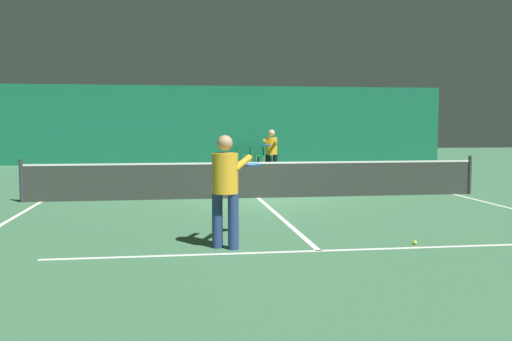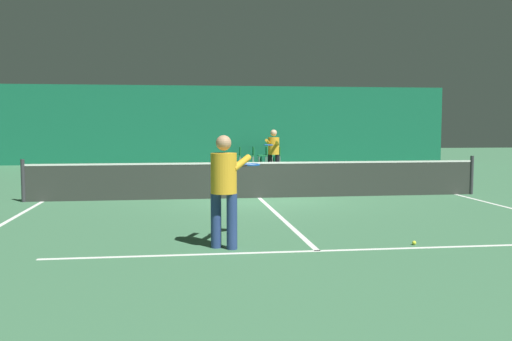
% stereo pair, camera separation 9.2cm
% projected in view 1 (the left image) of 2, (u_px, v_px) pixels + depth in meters
% --- Properties ---
extents(ground_plane, '(60.00, 60.00, 0.00)m').
position_uv_depth(ground_plane, '(258.00, 198.00, 15.03)').
color(ground_plane, '#3D704C').
extents(backdrop_curtain, '(23.00, 0.12, 3.84)m').
position_uv_depth(backdrop_curtain, '(218.00, 125.00, 28.20)').
color(backdrop_curtain, '#146042').
rests_on(backdrop_curtain, ground).
extents(court_line_baseline_far, '(11.00, 0.10, 0.00)m').
position_uv_depth(court_line_baseline_far, '(221.00, 166.00, 26.77)').
color(court_line_baseline_far, white).
rests_on(court_line_baseline_far, ground).
extents(court_line_service_far, '(8.25, 0.10, 0.00)m').
position_uv_depth(court_line_service_far, '(233.00, 176.00, 21.34)').
color(court_line_service_far, white).
rests_on(court_line_service_far, ground).
extents(court_line_service_near, '(8.25, 0.10, 0.00)m').
position_uv_depth(court_line_service_near, '(319.00, 251.00, 8.72)').
color(court_line_service_near, white).
rests_on(court_line_service_near, ground).
extents(court_line_sideline_left, '(0.10, 23.80, 0.00)m').
position_uv_depth(court_line_sideline_left, '(41.00, 202.00, 14.25)').
color(court_line_sideline_left, white).
rests_on(court_line_sideline_left, ground).
extents(court_line_sideline_right, '(0.10, 23.80, 0.00)m').
position_uv_depth(court_line_sideline_right, '(454.00, 194.00, 15.81)').
color(court_line_sideline_right, white).
rests_on(court_line_sideline_right, ground).
extents(court_line_centre, '(0.10, 12.80, 0.00)m').
position_uv_depth(court_line_centre, '(258.00, 198.00, 15.03)').
color(court_line_centre, white).
rests_on(court_line_centre, ground).
extents(tennis_net, '(12.00, 0.10, 1.07)m').
position_uv_depth(tennis_net, '(258.00, 179.00, 14.99)').
color(tennis_net, '#2D332D').
rests_on(tennis_net, ground).
extents(player_near, '(1.03, 1.38, 1.77)m').
position_uv_depth(player_near, '(226.00, 183.00, 8.85)').
color(player_near, navy).
rests_on(player_near, ground).
extents(player_far, '(0.81, 1.43, 1.75)m').
position_uv_depth(player_far, '(271.00, 150.00, 20.44)').
color(player_far, black).
rests_on(player_far, ground).
extents(courtside_chair_0, '(0.44, 0.44, 0.84)m').
position_uv_depth(courtside_chair_0, '(235.00, 154.00, 27.88)').
color(courtside_chair_0, '#99999E').
rests_on(courtside_chair_0, ground).
extents(courtside_chair_1, '(0.44, 0.44, 0.84)m').
position_uv_depth(courtside_chair_1, '(248.00, 154.00, 27.97)').
color(courtside_chair_1, '#99999E').
rests_on(courtside_chair_1, ground).
extents(courtside_chair_2, '(0.44, 0.44, 0.84)m').
position_uv_depth(courtside_chair_2, '(261.00, 154.00, 28.06)').
color(courtside_chair_2, '#99999E').
rests_on(courtside_chair_2, ground).
extents(courtside_chair_3, '(0.44, 0.44, 0.84)m').
position_uv_depth(courtside_chair_3, '(274.00, 154.00, 28.16)').
color(courtside_chair_3, '#99999E').
rests_on(courtside_chair_3, ground).
extents(tennis_ball, '(0.07, 0.07, 0.07)m').
position_uv_depth(tennis_ball, '(415.00, 243.00, 9.17)').
color(tennis_ball, '#D1DB33').
rests_on(tennis_ball, ground).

